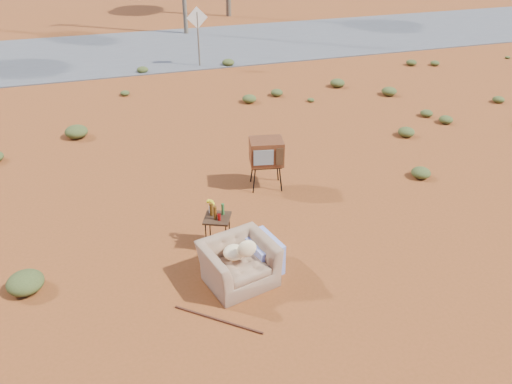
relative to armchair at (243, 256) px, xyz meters
name	(u,v)px	position (x,y,z in m)	size (l,w,h in m)	color
ground	(257,261)	(0.35, 0.37, -0.46)	(140.00, 140.00, 0.00)	brown
highway	(151,50)	(0.35, 15.37, -0.44)	(140.00, 7.00, 0.04)	#565659
armchair	(243,256)	(0.00, 0.00, 0.00)	(1.43, 1.12, 0.98)	#8C684C
tv_unit	(266,152)	(1.34, 2.83, 0.38)	(0.79, 0.68, 1.13)	black
side_table	(216,215)	(-0.21, 1.01, 0.21)	(0.59, 0.59, 0.92)	#352013
rusty_bar	(218,319)	(-0.64, -0.84, -0.44)	(0.04, 0.04, 1.46)	#4F2615
road_sign	(198,26)	(1.85, 12.37, 1.04)	(0.78, 0.06, 2.19)	brown
scrub_patch	(170,155)	(-0.48, 4.78, -0.32)	(17.49, 8.07, 0.33)	#454F22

